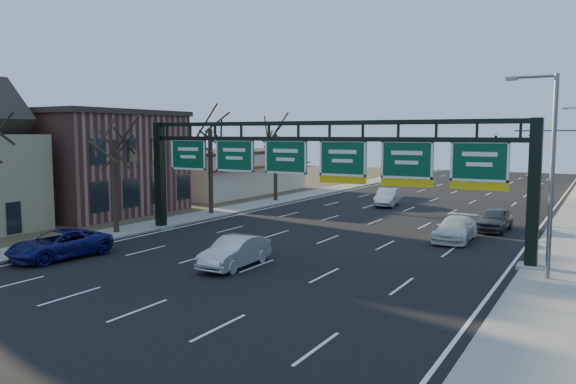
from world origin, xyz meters
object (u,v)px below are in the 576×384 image
Objects in this scene: car_silver_sedan at (235,252)px; car_white_wagon at (456,229)px; sign_gantry at (316,166)px; car_blue_suv at (60,244)px.

car_silver_sedan is 14.33m from car_white_wagon.
sign_gantry reaches higher than car_white_wagon.
car_blue_suv is 22.50m from car_white_wagon.
sign_gantry is at bearing 79.27° from car_silver_sedan.
sign_gantry is at bearing 50.76° from car_blue_suv.
car_blue_suv is at bearing -136.03° from sign_gantry.
car_white_wagon is (16.70, 15.07, -0.02)m from car_blue_suv.
car_blue_suv is at bearing -163.61° from car_silver_sedan.
car_white_wagon is at bearing 38.95° from sign_gantry.
car_silver_sedan is (8.98, 2.99, 0.00)m from car_blue_suv.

